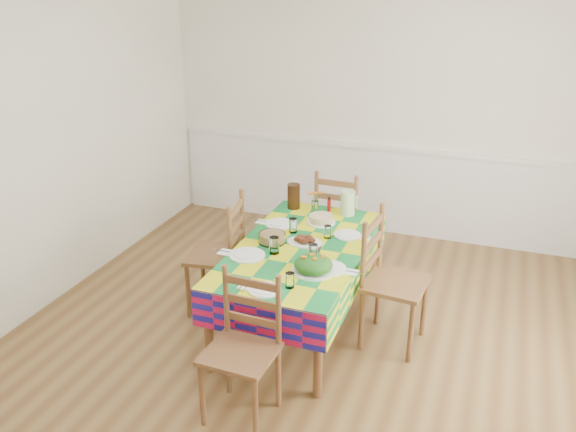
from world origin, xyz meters
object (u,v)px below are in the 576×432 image
at_px(dining_table, 301,255).
at_px(chair_near, 243,349).
at_px(tea_pitcher, 294,196).
at_px(meat_platter, 305,241).
at_px(chair_left, 220,255).
at_px(green_pitcher, 348,203).
at_px(chair_right, 390,282).
at_px(chair_far, 339,219).

height_order(dining_table, chair_near, chair_near).
xyz_separation_m(dining_table, tea_pitcher, (-0.31, 0.71, 0.18)).
xyz_separation_m(meat_platter, chair_left, (-0.68, -0.06, -0.21)).
height_order(dining_table, chair_left, chair_left).
bearing_deg(dining_table, chair_left, 179.38).
bearing_deg(chair_near, dining_table, 92.82).
bearing_deg(green_pitcher, chair_right, -54.53).
distance_m(green_pitcher, chair_far, 0.49).
height_order(chair_far, chair_right, chair_right).
xyz_separation_m(meat_platter, chair_near, (-0.00, -1.13, -0.23)).
xyz_separation_m(dining_table, chair_left, (-0.67, 0.01, -0.12)).
distance_m(chair_near, chair_right, 1.26).
xyz_separation_m(chair_left, chair_right, (1.34, -0.00, 0.02)).
bearing_deg(meat_platter, dining_table, -95.81).
bearing_deg(chair_near, meat_platter, 92.48).
height_order(green_pitcher, chair_far, chair_far).
xyz_separation_m(tea_pitcher, chair_far, (0.31, 0.36, -0.31)).
xyz_separation_m(green_pitcher, chair_left, (-0.83, -0.71, -0.29)).
bearing_deg(dining_table, meat_platter, 84.19).
bearing_deg(chair_left, dining_table, 79.93).
distance_m(tea_pitcher, chair_right, 1.23).
height_order(meat_platter, chair_far, chair_far).
bearing_deg(chair_near, green_pitcher, 87.66).
height_order(tea_pitcher, chair_right, chair_right).
bearing_deg(chair_far, chair_near, 90.88).
relative_size(dining_table, tea_pitcher, 7.96).
xyz_separation_m(dining_table, green_pitcher, (0.16, 0.72, 0.17)).
xyz_separation_m(dining_table, chair_near, (0.00, -1.06, -0.14)).
bearing_deg(chair_right, chair_far, 37.79).
height_order(meat_platter, chair_right, chair_right).
relative_size(tea_pitcher, chair_left, 0.22).
xyz_separation_m(dining_table, chair_right, (0.67, 0.00, -0.10)).
relative_size(chair_near, chair_left, 0.96).
bearing_deg(green_pitcher, tea_pitcher, -178.43).
distance_m(meat_platter, chair_left, 0.71).
bearing_deg(chair_far, chair_left, 58.42).
xyz_separation_m(chair_far, chair_right, (0.67, -1.06, 0.03)).
distance_m(dining_table, chair_far, 1.07).
bearing_deg(chair_left, meat_platter, 85.33).
bearing_deg(chair_near, chair_far, 92.78).
distance_m(chair_far, chair_right, 1.25).
height_order(tea_pitcher, chair_left, chair_left).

